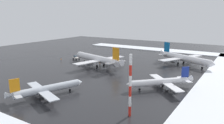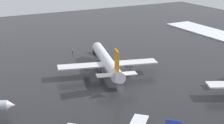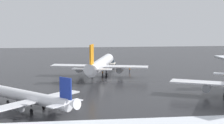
{
  "view_description": "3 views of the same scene",
  "coord_description": "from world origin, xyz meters",
  "px_view_note": "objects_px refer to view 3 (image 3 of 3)",
  "views": [
    {
      "loc": [
        -90.3,
        -57.12,
        26.21
      ],
      "look_at": [
        -0.69,
        -0.93,
        3.19
      ],
      "focal_mm": 35.0,
      "sensor_mm": 36.0,
      "label": 1
    },
    {
      "loc": [
        -46.17,
        -82.42,
        36.79
      ],
      "look_at": [
        2.03,
        8.58,
        2.96
      ],
      "focal_mm": 55.0,
      "sensor_mm": 36.0,
      "label": 2
    },
    {
      "loc": [
        -9.49,
        -100.9,
        18.24
      ],
      "look_at": [
        3.55,
        6.75,
        4.56
      ],
      "focal_mm": 55.0,
      "sensor_mm": 36.0,
      "label": 3
    }
  ],
  "objects_px": {
    "airplane_parked_starboard": "(100,64)",
    "airplane_far_rear": "(32,98)",
    "ground_crew_by_nose_gear": "(130,69)",
    "ground_crew_near_tug": "(91,63)",
    "ground_crew_beside_wing": "(103,73)",
    "pushback_tug": "(112,63)"
  },
  "relations": [
    {
      "from": "pushback_tug",
      "to": "ground_crew_by_nose_gear",
      "type": "xyz_separation_m",
      "value": [
        4.45,
        -14.17,
        -0.31
      ]
    },
    {
      "from": "airplane_far_rear",
      "to": "ground_crew_beside_wing",
      "type": "bearing_deg",
      "value": -69.81
    },
    {
      "from": "airplane_parked_starboard",
      "to": "airplane_far_rear",
      "type": "height_order",
      "value": "airplane_parked_starboard"
    },
    {
      "from": "airplane_parked_starboard",
      "to": "ground_crew_beside_wing",
      "type": "bearing_deg",
      "value": -134.06
    },
    {
      "from": "airplane_parked_starboard",
      "to": "ground_crew_by_nose_gear",
      "type": "bearing_deg",
      "value": -44.12
    },
    {
      "from": "airplane_far_rear",
      "to": "ground_crew_beside_wing",
      "type": "xyz_separation_m",
      "value": [
        17.86,
        39.53,
        -1.55
      ]
    },
    {
      "from": "airplane_parked_starboard",
      "to": "ground_crew_near_tug",
      "type": "relative_size",
      "value": 21.46
    },
    {
      "from": "ground_crew_near_tug",
      "to": "ground_crew_beside_wing",
      "type": "distance_m",
      "value": 25.75
    },
    {
      "from": "ground_crew_beside_wing",
      "to": "airplane_parked_starboard",
      "type": "bearing_deg",
      "value": 43.05
    },
    {
      "from": "airplane_far_rear",
      "to": "ground_crew_by_nose_gear",
      "type": "bearing_deg",
      "value": -76.32
    },
    {
      "from": "pushback_tug",
      "to": "ground_crew_beside_wing",
      "type": "bearing_deg",
      "value": -179.54
    },
    {
      "from": "airplane_parked_starboard",
      "to": "airplane_far_rear",
      "type": "xyz_separation_m",
      "value": [
        -17.27,
        -40.52,
        -1.14
      ]
    },
    {
      "from": "airplane_far_rear",
      "to": "airplane_parked_starboard",
      "type": "bearing_deg",
      "value": -68.58
    },
    {
      "from": "airplane_parked_starboard",
      "to": "ground_crew_by_nose_gear",
      "type": "distance_m",
      "value": 12.68
    },
    {
      "from": "pushback_tug",
      "to": "ground_crew_by_nose_gear",
      "type": "relative_size",
      "value": 2.93
    },
    {
      "from": "airplane_parked_starboard",
      "to": "airplane_far_rear",
      "type": "relative_size",
      "value": 1.81
    },
    {
      "from": "pushback_tug",
      "to": "ground_crew_near_tug",
      "type": "xyz_separation_m",
      "value": [
        -7.99,
        4.18,
        -0.31
      ]
    },
    {
      "from": "ground_crew_near_tug",
      "to": "pushback_tug",
      "type": "bearing_deg",
      "value": -155.49
    },
    {
      "from": "ground_crew_by_nose_gear",
      "to": "ground_crew_near_tug",
      "type": "height_order",
      "value": "same"
    },
    {
      "from": "pushback_tug",
      "to": "ground_crew_by_nose_gear",
      "type": "bearing_deg",
      "value": -147.41
    },
    {
      "from": "airplane_far_rear",
      "to": "ground_crew_near_tug",
      "type": "height_order",
      "value": "airplane_far_rear"
    },
    {
      "from": "ground_crew_near_tug",
      "to": "ground_crew_beside_wing",
      "type": "xyz_separation_m",
      "value": [
        2.36,
        -25.64,
        0.0
      ]
    }
  ]
}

